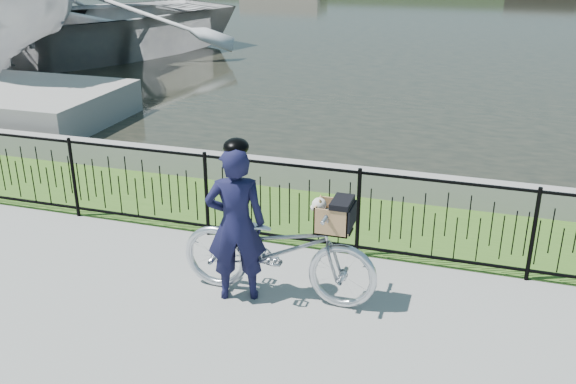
% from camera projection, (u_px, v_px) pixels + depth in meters
% --- Properties ---
extents(ground, '(120.00, 120.00, 0.00)m').
position_uv_depth(ground, '(233.00, 309.00, 6.84)').
color(ground, gray).
rests_on(ground, ground).
extents(grass_strip, '(60.00, 2.00, 0.01)m').
position_uv_depth(grass_strip, '(302.00, 214.00, 9.13)').
color(grass_strip, '#395E1D').
rests_on(grass_strip, ground).
extents(water, '(120.00, 120.00, 0.00)m').
position_uv_depth(water, '(453.00, 2.00, 35.99)').
color(water, black).
rests_on(water, ground).
extents(quay_wall, '(60.00, 0.30, 0.40)m').
position_uv_depth(quay_wall, '(320.00, 177.00, 9.94)').
color(quay_wall, gray).
rests_on(quay_wall, ground).
extents(fence, '(14.00, 0.06, 1.15)m').
position_uv_depth(fence, '(280.00, 203.00, 8.03)').
color(fence, black).
rests_on(fence, ground).
extents(bicycle_rig, '(2.19, 0.76, 1.25)m').
position_uv_depth(bicycle_rig, '(279.00, 248.00, 6.89)').
color(bicycle_rig, silver).
rests_on(bicycle_rig, ground).
extents(cyclist, '(0.74, 0.61, 1.81)m').
position_uv_depth(cyclist, '(236.00, 222.00, 6.76)').
color(cyclist, black).
rests_on(cyclist, ground).
extents(boat_far, '(11.84, 12.95, 2.19)m').
position_uv_depth(boat_far, '(70.00, 23.00, 19.82)').
color(boat_far, '#B2B2B2').
rests_on(boat_far, water).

